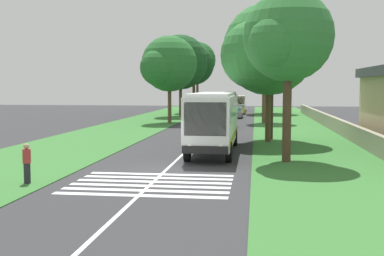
{
  "coord_description": "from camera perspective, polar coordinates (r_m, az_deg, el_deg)",
  "views": [
    {
      "loc": [
        -23.32,
        -4.36,
        4.13
      ],
      "look_at": [
        6.12,
        -0.54,
        1.6
      ],
      "focal_mm": 45.87,
      "sensor_mm": 36.0,
      "label": 1
    }
  ],
  "objects": [
    {
      "name": "roadside_wall",
      "position": [
        44.06,
        16.83,
        0.15
      ],
      "size": [
        70.0,
        0.4,
        1.25
      ],
      "primitive_type": "cube",
      "color": "#9E937F",
      "rests_on": "grass_verge_right"
    },
    {
      "name": "grass_verge_left",
      "position": [
        40.54,
        -10.7,
        -1.03
      ],
      "size": [
        120.0,
        8.0,
        0.04
      ],
      "primitive_type": "cube",
      "color": "#387533",
      "rests_on": "ground"
    },
    {
      "name": "grass_verge_right",
      "position": [
        38.74,
        13.04,
        -1.35
      ],
      "size": [
        120.0,
        8.0,
        0.04
      ],
      "primitive_type": "cube",
      "color": "#387533",
      "rests_on": "ground"
    },
    {
      "name": "pedestrian",
      "position": [
        21.87,
        -18.65,
        -3.87
      ],
      "size": [
        0.34,
        0.34,
        1.69
      ],
      "color": "#26262D",
      "rests_on": "grass_verge_left"
    },
    {
      "name": "trailing_car_0",
      "position": [
        48.78,
        4.11,
        0.79
      ],
      "size": [
        4.3,
        1.78,
        1.43
      ],
      "color": "gray",
      "rests_on": "ground"
    },
    {
      "name": "roadside_tree_left_0",
      "position": [
        66.93,
        -1.5,
        7.5
      ],
      "size": [
        8.73,
        7.39,
        11.05
      ],
      "color": "#4C3826",
      "rests_on": "grass_verge_left"
    },
    {
      "name": "trailing_minibus_0",
      "position": [
        83.91,
        5.46,
        3.09
      ],
      "size": [
        6.0,
        2.14,
        2.53
      ],
      "color": "#BFB299",
      "rests_on": "ground"
    },
    {
      "name": "coach_bus",
      "position": [
        30.64,
        2.59,
        1.15
      ],
      "size": [
        11.16,
        2.62,
        3.73
      ],
      "color": "white",
      "rests_on": "ground"
    },
    {
      "name": "ground",
      "position": [
        24.09,
        -3.16,
        -5.01
      ],
      "size": [
        160.0,
        160.0,
        0.0
      ],
      "primitive_type": "plane",
      "color": "#333335"
    },
    {
      "name": "zebra_crossing",
      "position": [
        21.02,
        -4.76,
        -6.47
      ],
      "size": [
        4.95,
        6.8,
        0.01
      ],
      "color": "silver",
      "rests_on": "ground"
    },
    {
      "name": "centre_line",
      "position": [
        38.79,
        0.9,
        -1.23
      ],
      "size": [
        110.0,
        0.16,
        0.01
      ],
      "primitive_type": "cube",
      "color": "silver",
      "rests_on": "ground"
    },
    {
      "name": "roadside_tree_right_3",
      "position": [
        36.47,
        8.59,
        8.73
      ],
      "size": [
        8.42,
        6.78,
        10.16
      ],
      "color": "brown",
      "rests_on": "grass_verge_right"
    },
    {
      "name": "roadside_tree_left_1",
      "position": [
        76.35,
        0.07,
        7.23
      ],
      "size": [
        8.04,
        6.35,
        10.58
      ],
      "color": "#4C3826",
      "rests_on": "grass_verge_left"
    },
    {
      "name": "utility_pole",
      "position": [
        38.19,
        9.29,
        4.89
      ],
      "size": [
        0.24,
        1.4,
        8.01
      ],
      "color": "#473828",
      "rests_on": "grass_verge_right"
    },
    {
      "name": "roadside_tree_left_2",
      "position": [
        84.4,
        0.47,
        7.76
      ],
      "size": [
        7.66,
        6.34,
        11.66
      ],
      "color": "brown",
      "rests_on": "grass_verge_left"
    },
    {
      "name": "roadside_tree_left_3",
      "position": [
        54.84,
        -2.79,
        7.29
      ],
      "size": [
        7.46,
        6.19,
        9.68
      ],
      "color": "brown",
      "rests_on": "grass_verge_left"
    },
    {
      "name": "trailing_car_2",
      "position": [
        64.45,
        5.1,
        1.77
      ],
      "size": [
        4.3,
        1.78,
        1.43
      ],
      "color": "gray",
      "rests_on": "ground"
    },
    {
      "name": "roadside_tree_right_1",
      "position": [
        27.28,
        10.91,
        10.08
      ],
      "size": [
        5.75,
        4.86,
        9.19
      ],
      "color": "#4C3826",
      "rests_on": "grass_verge_right"
    },
    {
      "name": "trailing_car_1",
      "position": [
        56.68,
        1.38,
        1.37
      ],
      "size": [
        4.3,
        1.78,
        1.43
      ],
      "color": "#145933",
      "rests_on": "ground"
    },
    {
      "name": "trailing_car_3",
      "position": [
        73.9,
        5.51,
        2.16
      ],
      "size": [
        4.3,
        1.78,
        1.43
      ],
      "color": "gold",
      "rests_on": "ground"
    },
    {
      "name": "roadside_tree_right_0",
      "position": [
        74.28,
        8.49,
        6.92
      ],
      "size": [
        9.25,
        7.47,
        10.78
      ],
      "color": "brown",
      "rests_on": "grass_verge_right"
    },
    {
      "name": "roadside_tree_right_2",
      "position": [
        55.45,
        8.28,
        7.48
      ],
      "size": [
        6.15,
        5.3,
        9.45
      ],
      "color": "brown",
      "rests_on": "grass_verge_right"
    }
  ]
}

